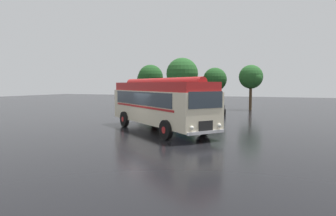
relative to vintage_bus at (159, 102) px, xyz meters
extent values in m
plane|color=black|center=(-0.53, -0.57, -1.89)|extent=(120.00, 120.00, 0.00)
cube|color=beige|center=(-0.01, 0.01, -0.29)|extent=(9.52, 7.97, 2.10)
cube|color=red|center=(-0.01, 0.01, 1.04)|extent=(9.24, 7.69, 0.56)
cylinder|color=red|center=(-0.01, 0.01, 1.30)|extent=(7.98, 6.15, 0.60)
cube|color=#2D3842|center=(0.51, 1.20, 0.28)|extent=(6.44, 4.80, 0.84)
cube|color=#2D3842|center=(-1.00, -0.83, 0.28)|extent=(6.44, 4.80, 0.84)
cube|color=red|center=(0.58, 1.14, -0.26)|extent=(6.60, 4.92, 0.12)
cube|color=red|center=(-0.92, -0.89, -0.26)|extent=(6.60, 4.92, 0.12)
cube|color=#2D3842|center=(4.01, -2.99, 0.38)|extent=(1.34, 1.79, 0.88)
cube|color=black|center=(4.02, -2.99, -0.99)|extent=(0.59, 0.76, 0.56)
cube|color=silver|center=(4.03, -3.00, -1.32)|extent=(1.50, 1.97, 0.16)
sphere|color=white|center=(4.56, -2.27, -1.02)|extent=(0.22, 0.22, 0.22)
sphere|color=white|center=(3.49, -3.72, -1.02)|extent=(0.22, 0.22, 0.22)
cylinder|color=black|center=(3.25, -0.80, -1.34)|extent=(1.05, 0.88, 1.10)
cylinder|color=red|center=(3.25, -0.80, -1.34)|extent=(0.50, 0.49, 0.39)
cylinder|color=black|center=(1.70, -2.89, -1.34)|extent=(1.05, 0.88, 1.10)
cylinder|color=red|center=(1.70, -2.89, -1.34)|extent=(0.50, 0.49, 0.39)
cylinder|color=black|center=(-1.56, 2.78, -1.34)|extent=(1.05, 0.88, 1.10)
cylinder|color=red|center=(-1.56, 2.78, -1.34)|extent=(0.50, 0.49, 0.39)
cylinder|color=black|center=(-3.11, 0.69, -1.34)|extent=(1.05, 0.88, 1.10)
cylinder|color=red|center=(-3.11, 0.69, -1.34)|extent=(0.50, 0.49, 0.39)
cube|color=navy|center=(-1.82, 10.33, -1.22)|extent=(2.15, 4.36, 0.70)
cube|color=navy|center=(-1.84, 10.48, -0.55)|extent=(1.72, 2.33, 0.64)
cube|color=#2D3842|center=(-1.08, 10.56, -0.55)|extent=(0.23, 1.92, 0.50)
cube|color=#2D3842|center=(-2.59, 10.40, -0.55)|extent=(0.23, 1.92, 0.50)
cylinder|color=black|center=(-0.80, 9.13, -1.57)|extent=(0.27, 0.66, 0.64)
cylinder|color=black|center=(-2.55, 8.94, -1.57)|extent=(0.27, 0.66, 0.64)
cylinder|color=black|center=(-1.09, 11.72, -1.57)|extent=(0.27, 0.66, 0.64)
cylinder|color=black|center=(-2.84, 11.53, -1.57)|extent=(0.27, 0.66, 0.64)
cube|color=black|center=(1.19, 10.27, -1.22)|extent=(2.25, 4.39, 0.70)
cube|color=black|center=(1.17, 10.42, -0.55)|extent=(1.78, 2.37, 0.64)
cube|color=#2D3842|center=(1.92, 10.52, -0.55)|extent=(0.29, 1.92, 0.50)
cube|color=#2D3842|center=(0.42, 10.32, -0.55)|extent=(0.29, 1.92, 0.50)
cylinder|color=black|center=(2.24, 9.10, -1.57)|extent=(0.28, 0.66, 0.64)
cylinder|color=black|center=(0.50, 8.86, -1.57)|extent=(0.28, 0.66, 0.64)
cylinder|color=black|center=(1.89, 11.68, -1.57)|extent=(0.28, 0.66, 0.64)
cylinder|color=black|center=(0.15, 11.44, -1.57)|extent=(0.28, 0.66, 0.64)
cylinder|color=#4C3823|center=(-9.86, 18.86, -0.51)|extent=(0.25, 0.25, 2.77)
sphere|color=#1E4C1E|center=(-9.86, 18.86, 2.15)|extent=(3.41, 3.41, 3.41)
sphere|color=#1E4C1E|center=(-10.33, 18.59, 1.90)|extent=(2.59, 2.59, 2.59)
cylinder|color=#4C3823|center=(-4.90, 17.81, -0.44)|extent=(0.38, 0.38, 2.91)
sphere|color=#235623|center=(-4.90, 17.81, 2.53)|extent=(4.04, 4.04, 4.04)
sphere|color=#235623|center=(-4.86, 17.93, 2.28)|extent=(2.80, 2.80, 2.80)
cylinder|color=#4C3823|center=(-1.01, 19.21, -0.60)|extent=(0.33, 0.33, 2.59)
sphere|color=#1E4C1E|center=(-1.01, 19.21, 1.81)|extent=(2.98, 2.98, 2.98)
sphere|color=#1E4C1E|center=(-1.33, 18.83, 1.69)|extent=(2.04, 2.04, 2.04)
cylinder|color=#4C3823|center=(3.42, 19.08, -0.43)|extent=(0.34, 0.34, 2.92)
sphere|color=#235623|center=(3.42, 19.08, 2.10)|extent=(2.85, 2.85, 2.85)
sphere|color=#235623|center=(3.89, 18.69, 1.88)|extent=(1.82, 1.82, 1.82)
camera|label=1|loc=(8.19, -18.04, 1.17)|focal=32.00mm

